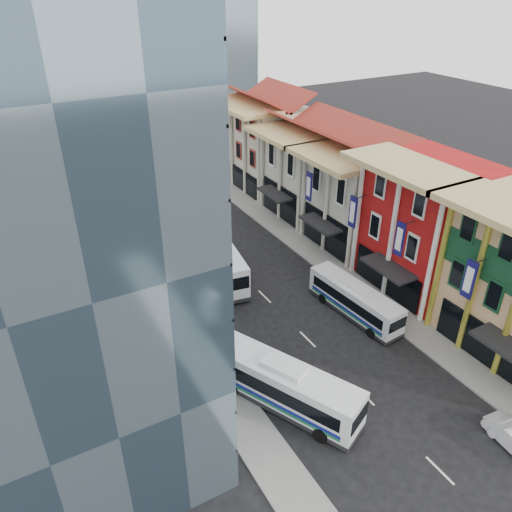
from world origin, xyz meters
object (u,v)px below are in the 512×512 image
bus_left_near (283,384)px  bus_left_far (216,255)px  office_tower (39,190)px  bus_right (355,299)px

bus_left_near → bus_left_far: bus_left_far is taller
office_tower → bus_left_far: (15.00, 8.95, -13.04)m
bus_left_far → bus_right: bearing=-49.3°
bus_left_near → bus_right: bus_left_near is taller
office_tower → bus_left_near: 19.63m
office_tower → bus_right: (22.42, -3.06, -13.47)m
bus_left_near → bus_right: bearing=2.5°
office_tower → bus_left_near: bearing=-37.5°
bus_right → office_tower: bearing=167.0°
bus_left_near → bus_right: (10.88, 5.78, -0.28)m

